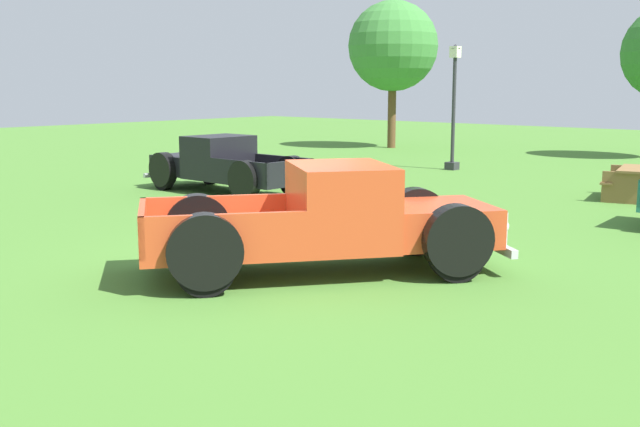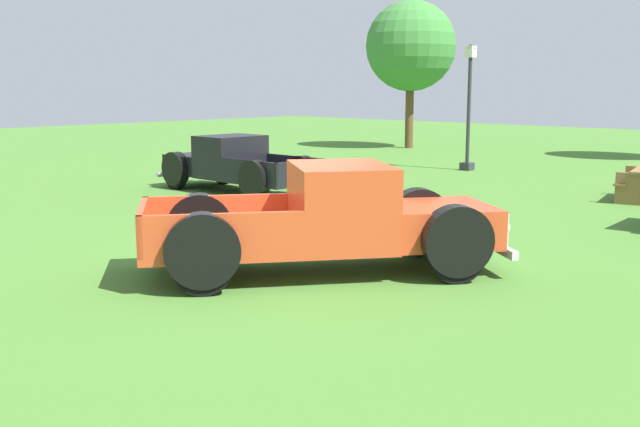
{
  "view_description": "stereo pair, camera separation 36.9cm",
  "coord_description": "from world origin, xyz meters",
  "px_view_note": "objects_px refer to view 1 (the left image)",
  "views": [
    {
      "loc": [
        8.12,
        -8.2,
        2.77
      ],
      "look_at": [
        0.92,
        -0.0,
        0.9
      ],
      "focal_mm": 42.23,
      "sensor_mm": 36.0,
      "label": 1
    },
    {
      "loc": [
        8.39,
        -7.95,
        2.77
      ],
      "look_at": [
        0.92,
        -0.0,
        0.9
      ],
      "focal_mm": 42.23,
      "sensor_mm": 36.0,
      "label": 2
    }
  ],
  "objects_px": {
    "pickup_truck_behind_left": "(218,165)",
    "picnic_table": "(637,180)",
    "lamp_post_near": "(454,105)",
    "pickup_truck_foreground": "(345,221)",
    "oak_tree_east": "(393,46)"
  },
  "relations": [
    {
      "from": "pickup_truck_foreground",
      "to": "picnic_table",
      "type": "height_order",
      "value": "pickup_truck_foreground"
    },
    {
      "from": "picnic_table",
      "to": "oak_tree_east",
      "type": "height_order",
      "value": "oak_tree_east"
    },
    {
      "from": "oak_tree_east",
      "to": "picnic_table",
      "type": "bearing_deg",
      "value": -32.26
    },
    {
      "from": "pickup_truck_foreground",
      "to": "picnic_table",
      "type": "distance_m",
      "value": 10.27
    },
    {
      "from": "picnic_table",
      "to": "oak_tree_east",
      "type": "xyz_separation_m",
      "value": [
        -13.56,
        8.56,
        3.92
      ]
    },
    {
      "from": "pickup_truck_behind_left",
      "to": "lamp_post_near",
      "type": "relative_size",
      "value": 1.18
    },
    {
      "from": "pickup_truck_behind_left",
      "to": "picnic_table",
      "type": "relative_size",
      "value": 2.29
    },
    {
      "from": "pickup_truck_behind_left",
      "to": "picnic_table",
      "type": "bearing_deg",
      "value": 33.31
    },
    {
      "from": "pickup_truck_behind_left",
      "to": "oak_tree_east",
      "type": "xyz_separation_m",
      "value": [
        -4.78,
        14.33,
        3.72
      ]
    },
    {
      "from": "picnic_table",
      "to": "oak_tree_east",
      "type": "relative_size",
      "value": 0.33
    },
    {
      "from": "lamp_post_near",
      "to": "pickup_truck_foreground",
      "type": "bearing_deg",
      "value": -64.85
    },
    {
      "from": "pickup_truck_behind_left",
      "to": "oak_tree_east",
      "type": "distance_m",
      "value": 15.56
    },
    {
      "from": "oak_tree_east",
      "to": "pickup_truck_behind_left",
      "type": "bearing_deg",
      "value": -71.55
    },
    {
      "from": "lamp_post_near",
      "to": "oak_tree_east",
      "type": "xyz_separation_m",
      "value": [
        -6.7,
        5.83,
        2.29
      ]
    },
    {
      "from": "lamp_post_near",
      "to": "oak_tree_east",
      "type": "height_order",
      "value": "oak_tree_east"
    }
  ]
}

